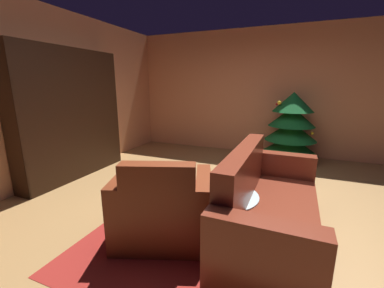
{
  "coord_description": "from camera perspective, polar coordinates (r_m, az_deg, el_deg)",
  "views": [
    {
      "loc": [
        0.63,
        -2.82,
        1.56
      ],
      "look_at": [
        -0.46,
        -0.17,
        0.86
      ],
      "focal_mm": 23.09,
      "sensor_mm": 36.0,
      "label": 1
    }
  ],
  "objects": [
    {
      "name": "book_stack_on_table",
      "position": [
        2.68,
        6.74,
        -11.12
      ],
      "size": [
        0.23,
        0.17,
        0.07
      ],
      "color": "#365487",
      "rests_on": "coffee_table"
    },
    {
      "name": "decorated_tree",
      "position": [
        5.35,
        21.89,
        3.54
      ],
      "size": [
        1.11,
        1.11,
        1.41
      ],
      "color": "brown",
      "rests_on": "ground"
    },
    {
      "name": "armchair_red",
      "position": [
        2.6,
        -6.65,
        -14.95
      ],
      "size": [
        1.15,
        1.02,
        0.9
      ],
      "color": "maroon",
      "rests_on": "ground"
    },
    {
      "name": "ground_plane",
      "position": [
        3.28,
        8.95,
        -14.9
      ],
      "size": [
        7.18,
        7.18,
        0.0
      ],
      "primitive_type": "plane",
      "color": "olive"
    },
    {
      "name": "bookshelf_unit",
      "position": [
        4.66,
        -24.94,
        6.03
      ],
      "size": [
        0.34,
        1.96,
        2.12
      ],
      "color": "black",
      "rests_on": "ground"
    },
    {
      "name": "wall_back",
      "position": [
        5.85,
        16.54,
        11.32
      ],
      "size": [
        6.11,
        0.06,
        2.76
      ],
      "primitive_type": "cube",
      "color": "tan",
      "rests_on": "ground"
    },
    {
      "name": "coffee_table",
      "position": [
        2.74,
        7.23,
        -12.13
      ],
      "size": [
        0.76,
        0.76,
        0.4
      ],
      "color": "black",
      "rests_on": "ground"
    },
    {
      "name": "wall_left",
      "position": [
        4.61,
        -30.4,
        9.57
      ],
      "size": [
        0.06,
        6.06,
        2.76
      ],
      "primitive_type": "cube",
      "color": "tan",
      "rests_on": "ground"
    },
    {
      "name": "couch_red",
      "position": [
        2.71,
        16.98,
        -14.37
      ],
      "size": [
        0.85,
        1.96,
        0.94
      ],
      "color": "maroon",
      "rests_on": "ground"
    },
    {
      "name": "bottle_on_table",
      "position": [
        2.57,
        3.74,
        -10.85
      ],
      "size": [
        0.08,
        0.08,
        0.23
      ],
      "color": "#1D5921",
      "rests_on": "coffee_table"
    },
    {
      "name": "area_rug",
      "position": [
        2.92,
        3.38,
        -18.55
      ],
      "size": [
        2.24,
        2.54,
        0.01
      ],
      "primitive_type": "cube",
      "color": "maroon",
      "rests_on": "ground"
    }
  ]
}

